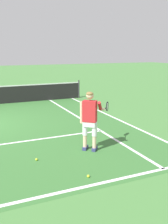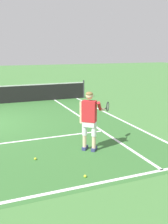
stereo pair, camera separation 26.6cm
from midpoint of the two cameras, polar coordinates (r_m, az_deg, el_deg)
The scene contains 5 objects.
line_singles_right at distance 10.64m, azimuth 1.18°, elevation -1.86°, with size 0.10×9.74×0.01m, color white.
line_doubles_right at distance 11.23m, azimuth 7.66°, elevation -1.16°, with size 0.10×9.74×0.01m, color white.
tennis_player at distance 7.28m, azimuth 2.34°, elevation -1.11°, with size 1.13×0.80×1.71m.
tennis_ball_near_feet at distance 6.05m, azimuth 1.55°, elevation -13.96°, with size 0.07×0.07×0.07m, color #CCE02D.
tennis_ball_by_baseline at distance 7.02m, azimuth -9.60°, elevation -10.13°, with size 0.07×0.07×0.07m, color #CCE02D.
Camera 2 is at (0.24, -10.57, 2.83)m, focal length 41.48 mm.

